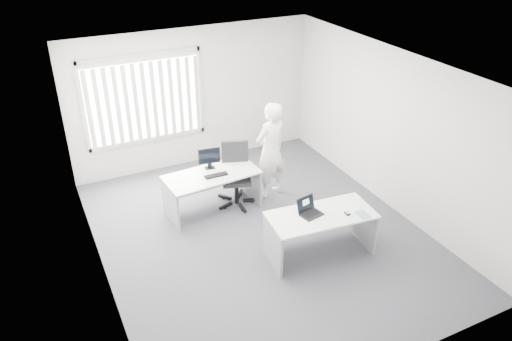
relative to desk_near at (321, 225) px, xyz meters
name	(u,v)px	position (x,y,z in m)	size (l,w,h in m)	color
ground	(261,235)	(-0.60, 0.83, -0.53)	(6.00, 6.00, 0.00)	#595A62
wall_back	(194,98)	(-0.60, 3.83, 0.87)	(5.00, 0.02, 2.80)	silver
wall_front	(389,278)	(-0.60, -2.17, 0.87)	(5.00, 0.02, 2.80)	silver
wall_left	(93,198)	(-3.10, 0.83, 0.87)	(0.02, 6.00, 2.80)	silver
wall_right	(391,130)	(1.90, 0.83, 0.87)	(0.02, 6.00, 2.80)	silver
ceiling	(262,70)	(-0.60, 0.83, 2.27)	(5.00, 6.00, 0.02)	white
window	(144,99)	(-1.60, 3.79, 1.02)	(2.32, 0.06, 1.76)	#B3B3AF
blinds	(145,102)	(-1.60, 3.73, 0.99)	(2.20, 0.10, 1.50)	silver
desk_near	(321,225)	(0.00, 0.00, 0.00)	(1.67, 0.90, 0.73)	white
desk_far	(212,184)	(-1.02, 1.88, 0.00)	(1.67, 0.88, 0.74)	white
office_chair	(236,185)	(-0.53, 1.97, -0.17)	(0.83, 0.83, 1.14)	black
person	(270,150)	(0.14, 1.92, 0.39)	(0.67, 0.44, 1.83)	white
laptop	(312,208)	(-0.15, 0.04, 0.33)	(0.32, 0.29, 0.25)	black
paper_sheet	(346,210)	(0.39, -0.08, 0.21)	(0.31, 0.22, 0.00)	white
mouse	(347,213)	(0.35, -0.17, 0.23)	(0.06, 0.10, 0.04)	#BCBCBF
booklet	(363,215)	(0.55, -0.29, 0.21)	(0.16, 0.22, 0.01)	silver
keyboard	(216,175)	(-0.98, 1.79, 0.22)	(0.40, 0.13, 0.02)	black
monitor	(209,158)	(-0.97, 2.10, 0.40)	(0.38, 0.11, 0.38)	black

